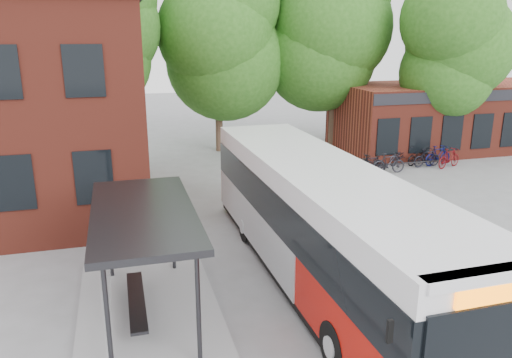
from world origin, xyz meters
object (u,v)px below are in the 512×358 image
object	(u,v)px
bicycle_1	(371,164)
bicycle_6	(419,156)
bicycle_4	(401,156)
bicycle_extra_0	(438,155)
bicycle_5	(427,158)
bicycle_0	(359,165)
bicycle_2	(368,162)
bus_shelter	(146,264)
city_bus	(320,224)
bicycle_7	(449,158)
bicycle_3	(389,163)

from	to	relation	value
bicycle_1	bicycle_6	size ratio (longest dim) A/B	0.93
bicycle_4	bicycle_extra_0	bearing A→B (deg)	-128.75
bicycle_5	bicycle_extra_0	world-z (taller)	bicycle_extra_0
bicycle_1	bicycle_6	xyz separation A→B (m)	(3.42, 0.96, -0.03)
bicycle_0	bicycle_2	world-z (taller)	bicycle_0
bicycle_2	bicycle_5	xyz separation A→B (m)	(3.42, -0.17, 0.06)
bicycle_5	bicycle_6	xyz separation A→B (m)	(-0.15, 0.55, -0.04)
bicycle_5	bus_shelter	bearing A→B (deg)	119.97
city_bus	bicycle_7	size ratio (longest dim) A/B	7.52
bus_shelter	bicycle_6	world-z (taller)	bus_shelter
bicycle_2	bicycle_extra_0	bearing A→B (deg)	-77.76
bus_shelter	bicycle_6	xyz separation A→B (m)	(15.34, 11.72, -0.98)
bus_shelter	bicycle_0	xyz separation A→B (m)	(11.35, 10.94, -0.98)
bicycle_5	bicycle_extra_0	size ratio (longest dim) A/B	0.92
bicycle_3	bicycle_4	size ratio (longest dim) A/B	0.95
city_bus	bicycle_0	bearing A→B (deg)	56.93
bus_shelter	bicycle_5	bearing A→B (deg)	35.80
bicycle_0	bicycle_1	bearing A→B (deg)	-117.45
city_bus	bicycle_0	world-z (taller)	city_bus
bicycle_extra_0	bicycle_0	bearing A→B (deg)	82.45
bicycle_1	city_bus	bearing A→B (deg)	149.67
city_bus	bicycle_7	bearing A→B (deg)	39.87
city_bus	bicycle_1	distance (m)	12.33
bicycle_extra_0	bicycle_6	bearing A→B (deg)	54.68
bus_shelter	bicycle_4	size ratio (longest dim) A/B	3.74
city_bus	bicycle_5	bearing A→B (deg)	43.86
bus_shelter	bicycle_7	size ratio (longest dim) A/B	3.91
bicycle_3	bicycle_5	world-z (taller)	bicycle_3
bicycle_6	bicycle_3	bearing A→B (deg)	96.01
bicycle_5	city_bus	bearing A→B (deg)	128.71
bicycle_7	bicycle_extra_0	xyz separation A→B (m)	(-0.24, 0.65, 0.01)
bicycle_3	bicycle_0	bearing A→B (deg)	77.36
bicycle_2	bicycle_6	bearing A→B (deg)	-70.92
bicycle_0	bicycle_extra_0	world-z (taller)	bicycle_extra_0
bicycle_0	bicycle_extra_0	distance (m)	4.93
bicycle_1	bicycle_5	world-z (taller)	bicycle_5
bus_shelter	bicycle_extra_0	xyz separation A→B (m)	(16.27, 11.32, -0.90)
bicycle_4	bicycle_7	distance (m)	2.47
bicycle_0	bicycle_6	bearing A→B (deg)	-89.38
bicycle_1	bicycle_3	world-z (taller)	bicycle_3
bus_shelter	bicycle_3	size ratio (longest dim) A/B	3.91
bicycle_4	bicycle_3	bearing A→B (deg)	111.95
bicycle_6	bicycle_5	bearing A→B (deg)	176.22
bicycle_2	bicycle_1	bearing A→B (deg)	178.57
bicycle_0	bicycle_6	xyz separation A→B (m)	(3.99, 0.78, 0.00)
bus_shelter	bicycle_4	distance (m)	18.74
bicycle_4	bicycle_5	size ratio (longest dim) A/B	1.11
bicycle_extra_0	bicycle_7	bearing A→B (deg)	-171.57
bicycle_1	bicycle_5	bearing A→B (deg)	-78.68
bus_shelter	bicycle_1	size ratio (longest dim) A/B	4.19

